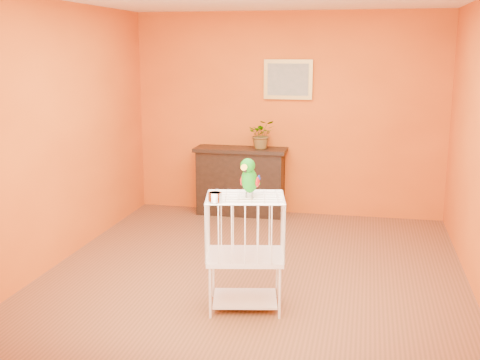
# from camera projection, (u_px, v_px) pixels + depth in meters

# --- Properties ---
(ground) EXTENTS (4.50, 4.50, 0.00)m
(ground) POSITION_uv_depth(u_px,v_px,m) (255.00, 272.00, 5.86)
(ground) COLOR brown
(ground) RESTS_ON ground
(room_shell) EXTENTS (4.50, 4.50, 4.50)m
(room_shell) POSITION_uv_depth(u_px,v_px,m) (256.00, 110.00, 5.53)
(room_shell) COLOR #DF5E15
(room_shell) RESTS_ON ground
(console_cabinet) EXTENTS (1.19, 0.43, 0.88)m
(console_cabinet) POSITION_uv_depth(u_px,v_px,m) (240.00, 181.00, 7.84)
(console_cabinet) COLOR black
(console_cabinet) RESTS_ON ground
(potted_plant) EXTENTS (0.41, 0.44, 0.29)m
(potted_plant) POSITION_uv_depth(u_px,v_px,m) (261.00, 138.00, 7.61)
(potted_plant) COLOR #26722D
(potted_plant) RESTS_ON console_cabinet
(framed_picture) EXTENTS (0.62, 0.04, 0.50)m
(framed_picture) POSITION_uv_depth(u_px,v_px,m) (288.00, 80.00, 7.61)
(framed_picture) COLOR #B08A3E
(framed_picture) RESTS_ON room_shell
(birdcage) EXTENTS (0.70, 0.59, 0.96)m
(birdcage) POSITION_uv_depth(u_px,v_px,m) (245.00, 251.00, 4.96)
(birdcage) COLOR white
(birdcage) RESTS_ON ground
(feed_cup) EXTENTS (0.11, 0.11, 0.07)m
(feed_cup) POSITION_uv_depth(u_px,v_px,m) (215.00, 197.00, 4.67)
(feed_cup) COLOR silver
(feed_cup) RESTS_ON birdcage
(parrot) EXTENTS (0.17, 0.30, 0.33)m
(parrot) POSITION_uv_depth(u_px,v_px,m) (249.00, 177.00, 4.79)
(parrot) COLOR #59544C
(parrot) RESTS_ON birdcage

